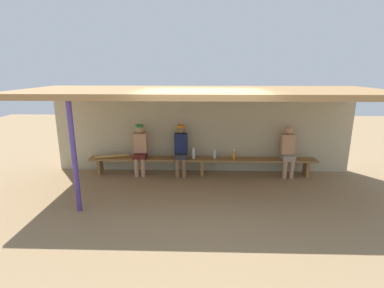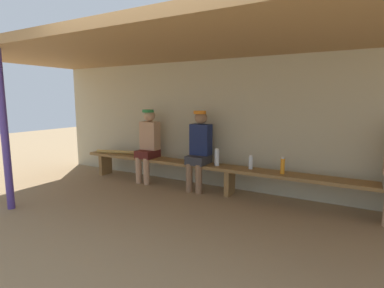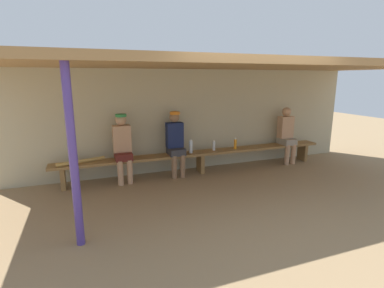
# 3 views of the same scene
# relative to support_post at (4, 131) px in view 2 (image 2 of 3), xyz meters

# --- Properties ---
(ground_plane) EXTENTS (24.00, 24.00, 0.00)m
(ground_plane) POSITION_rel_support_post_xyz_m (2.46, 0.55, -1.10)
(ground_plane) COLOR #937754
(back_wall) EXTENTS (8.00, 0.20, 2.20)m
(back_wall) POSITION_rel_support_post_xyz_m (2.46, 2.55, 0.00)
(back_wall) COLOR #B7AD8C
(back_wall) RESTS_ON ground
(dugout_roof) EXTENTS (8.00, 2.80, 0.12)m
(dugout_roof) POSITION_rel_support_post_xyz_m (2.46, 1.25, 1.16)
(dugout_roof) COLOR #9E7547
(dugout_roof) RESTS_ON back_wall
(support_post) EXTENTS (0.10, 0.10, 2.20)m
(support_post) POSITION_rel_support_post_xyz_m (0.00, 0.00, 0.00)
(support_post) COLOR #4C388C
(support_post) RESTS_ON ground
(bench) EXTENTS (6.00, 0.36, 0.46)m
(bench) POSITION_rel_support_post_xyz_m (2.46, 2.10, -0.71)
(bench) COLOR olive
(bench) RESTS_ON ground
(player_in_red) EXTENTS (0.34, 0.42, 1.34)m
(player_in_red) POSITION_rel_support_post_xyz_m (0.82, 2.10, -0.35)
(player_in_red) COLOR #591E19
(player_in_red) RESTS_ON ground
(player_rightmost) EXTENTS (0.34, 0.42, 1.34)m
(player_rightmost) POSITION_rel_support_post_xyz_m (1.90, 2.10, -0.35)
(player_rightmost) COLOR #333338
(player_rightmost) RESTS_ON ground
(water_bottle_clear) EXTENTS (0.06, 0.06, 0.22)m
(water_bottle_clear) POSITION_rel_support_post_xyz_m (2.79, 2.13, -0.54)
(water_bottle_clear) COLOR silver
(water_bottle_clear) RESTS_ON bench
(water_bottle_green) EXTENTS (0.06, 0.06, 0.25)m
(water_bottle_green) POSITION_rel_support_post_xyz_m (3.29, 2.07, -0.52)
(water_bottle_green) COLOR orange
(water_bottle_green) RESTS_ON bench
(water_bottle_orange) EXTENTS (0.08, 0.08, 0.28)m
(water_bottle_orange) POSITION_rel_support_post_xyz_m (2.23, 2.10, -0.50)
(water_bottle_orange) COLOR silver
(water_bottle_orange) RESTS_ON bench
(baseball_bat) EXTENTS (0.87, 0.31, 0.07)m
(baseball_bat) POSITION_rel_support_post_xyz_m (0.05, 2.10, -0.61)
(baseball_bat) COLOR tan
(baseball_bat) RESTS_ON bench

